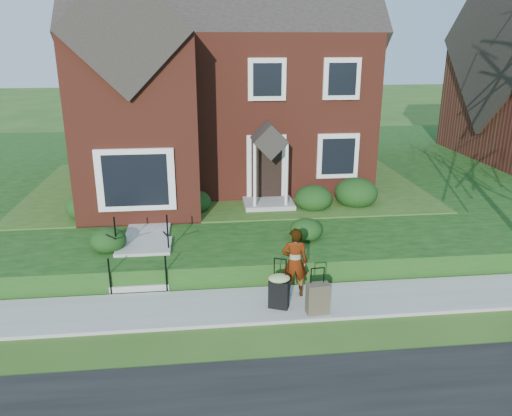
{
  "coord_description": "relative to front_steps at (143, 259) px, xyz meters",
  "views": [
    {
      "loc": [
        -0.92,
        -9.98,
        5.71
      ],
      "look_at": [
        0.41,
        2.0,
        1.69
      ],
      "focal_mm": 35.0,
      "sensor_mm": 36.0,
      "label": 1
    }
  ],
  "objects": [
    {
      "name": "woman",
      "position": [
        3.62,
        -1.53,
        0.44
      ],
      "size": [
        0.64,
        0.46,
        1.67
      ],
      "primitive_type": "imported",
      "rotation": [
        0.0,
        0.0,
        3.04
      ],
      "color": "#999999",
      "rests_on": "sidewalk"
    },
    {
      "name": "front_steps",
      "position": [
        0.0,
        0.0,
        0.0
      ],
      "size": [
        1.4,
        2.02,
        1.5
      ],
      "color": "#9E9B93",
      "rests_on": "ground"
    },
    {
      "name": "suitcase_black",
      "position": [
        3.18,
        -2.07,
        0.06
      ],
      "size": [
        0.6,
        0.55,
        1.16
      ],
      "rotation": [
        0.0,
        0.0,
        -0.39
      ],
      "color": "black",
      "rests_on": "sidewalk"
    },
    {
      "name": "ground",
      "position": [
        2.5,
        -1.84,
        -0.47
      ],
      "size": [
        120.0,
        120.0,
        0.0
      ],
      "primitive_type": "plane",
      "color": "#2D5119",
      "rests_on": "ground"
    },
    {
      "name": "suitcase_olive",
      "position": [
        3.98,
        -2.4,
        -0.04
      ],
      "size": [
        0.5,
        0.31,
        1.05
      ],
      "rotation": [
        0.0,
        0.0,
        0.08
      ],
      "color": "#4B4332",
      "rests_on": "sidewalk"
    },
    {
      "name": "walkway",
      "position": [
        0.0,
        3.16,
        0.16
      ],
      "size": [
        1.2,
        6.0,
        0.06
      ],
      "primitive_type": "cube",
      "color": "#9E9B93",
      "rests_on": "terrace"
    },
    {
      "name": "foundation_shrubs",
      "position": [
        2.83,
        2.86,
        0.56
      ],
      "size": [
        9.89,
        4.16,
        1.0
      ],
      "color": "black",
      "rests_on": "terrace"
    },
    {
      "name": "terrace",
      "position": [
        6.5,
        9.06,
        -0.17
      ],
      "size": [
        44.0,
        20.0,
        0.6
      ],
      "primitive_type": "cube",
      "color": "#113C10",
      "rests_on": "ground"
    },
    {
      "name": "sidewalk",
      "position": [
        2.5,
        -1.84,
        -0.43
      ],
      "size": [
        60.0,
        1.6,
        0.08
      ],
      "primitive_type": "cube",
      "color": "#9E9B93",
      "rests_on": "ground"
    },
    {
      "name": "main_house",
      "position": [
        2.29,
        7.76,
        4.79
      ],
      "size": [
        10.4,
        10.2,
        9.4
      ],
      "color": "maroon",
      "rests_on": "terrace"
    }
  ]
}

